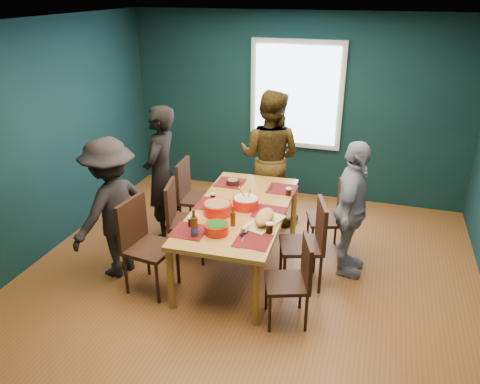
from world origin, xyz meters
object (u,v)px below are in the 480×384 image
object	(u,v)px
person_back	(270,157)
cutting_board	(264,218)
chair_right_mid	(310,238)
person_far_left	(161,174)
dining_table	(240,214)
chair_right_near	(296,275)
bowl_salad	(217,208)
chair_left_mid	(180,215)
chair_left_near	(142,238)
bowl_dumpling	(246,202)
chair_left_far	(192,191)
person_near_left	(112,209)
chair_right_far	(333,213)
person_right	(351,210)
bowl_herbs	(217,228)

from	to	relation	value
person_back	cutting_board	world-z (taller)	person_back
chair_right_mid	person_far_left	distance (m)	2.04
dining_table	chair_right_near	distance (m)	1.09
person_back	bowl_salad	distance (m)	1.53
chair_left_mid	chair_left_near	bearing A→B (deg)	-113.90
person_back	bowl_dumpling	bearing A→B (deg)	99.42
chair_left_far	bowl_salad	world-z (taller)	chair_left_far
chair_left_near	person_near_left	size ratio (longest dim) A/B	0.64
chair_right_far	person_far_left	xyz separation A→B (m)	(-2.11, -0.24, 0.34)
person_near_left	bowl_dumpling	world-z (taller)	person_near_left
chair_left_mid	chair_right_mid	distance (m)	1.55
person_near_left	chair_left_far	bearing A→B (deg)	175.21
dining_table	person_right	distance (m)	1.22
chair_right_mid	person_right	bearing A→B (deg)	26.34
cutting_board	person_right	bearing A→B (deg)	51.12
dining_table	chair_right_far	xyz separation A→B (m)	(0.96, 0.66, -0.16)
dining_table	bowl_salad	distance (m)	0.31
person_back	person_near_left	distance (m)	2.23
chair_left_mid	cutting_board	xyz separation A→B (m)	(1.08, -0.29, 0.26)
chair_right_near	person_far_left	xyz separation A→B (m)	(-1.93, 1.16, 0.35)
bowl_salad	person_back	bearing A→B (deg)	82.48
chair_left_mid	person_far_left	xyz separation A→B (m)	(-0.41, 0.40, 0.31)
chair_left_near	person_back	xyz separation A→B (m)	(0.88, 1.97, 0.31)
person_near_left	chair_right_near	bearing A→B (deg)	99.66
chair_right_near	cutting_board	distance (m)	0.71
person_back	person_right	bearing A→B (deg)	145.93
chair_left_mid	person_near_left	world-z (taller)	person_near_left
chair_right_mid	bowl_salad	world-z (taller)	chair_right_mid
chair_left_far	chair_right_mid	world-z (taller)	chair_left_far
chair_left_near	chair_right_mid	bearing A→B (deg)	26.69
person_right	person_near_left	bearing A→B (deg)	110.80
chair_left_mid	person_back	size ratio (longest dim) A/B	0.53
chair_right_far	cutting_board	bearing A→B (deg)	-141.20
person_near_left	bowl_herbs	xyz separation A→B (m)	(1.25, -0.12, 0.02)
chair_left_far	bowl_salad	xyz separation A→B (m)	(0.67, -0.85, 0.26)
chair_left_mid	chair_right_far	bearing A→B (deg)	7.72
chair_left_mid	chair_right_far	distance (m)	1.81
chair_right_far	person_right	size ratio (longest dim) A/B	0.58
bowl_salad	person_near_left	bearing A→B (deg)	-165.43
dining_table	chair_right_mid	size ratio (longest dim) A/B	2.08
cutting_board	bowl_dumpling	bearing A→B (deg)	151.31
chair_left_far	chair_left_near	xyz separation A→B (m)	(-0.01, -1.31, 0.02)
chair_right_far	cutting_board	world-z (taller)	chair_right_far
chair_left_far	chair_left_near	world-z (taller)	chair_left_near
bowl_dumpling	cutting_board	bearing A→B (deg)	-46.52
chair_right_far	bowl_dumpling	distance (m)	1.14
chair_left_far	bowl_herbs	xyz separation A→B (m)	(0.80, -1.26, 0.24)
dining_table	chair_left_near	distance (m)	1.09
bowl_dumpling	cutting_board	size ratio (longest dim) A/B	0.46
chair_right_mid	person_near_left	size ratio (longest dim) A/B	0.61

